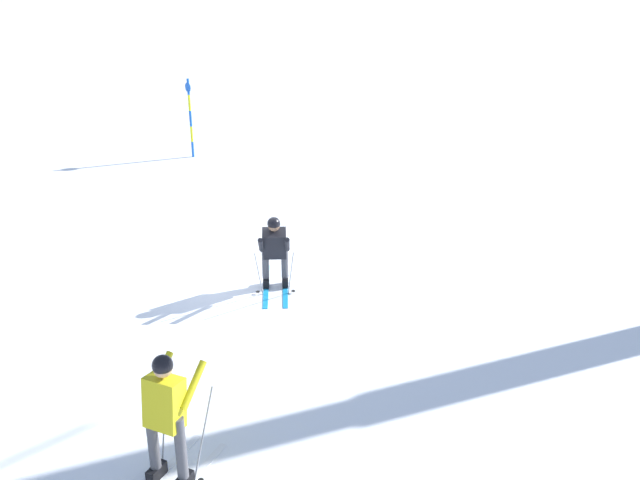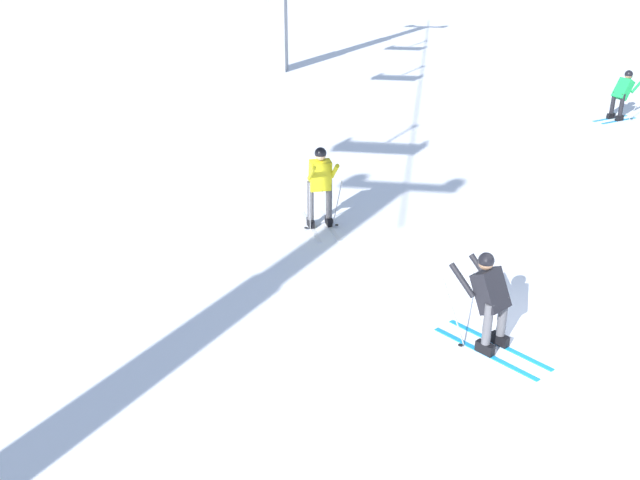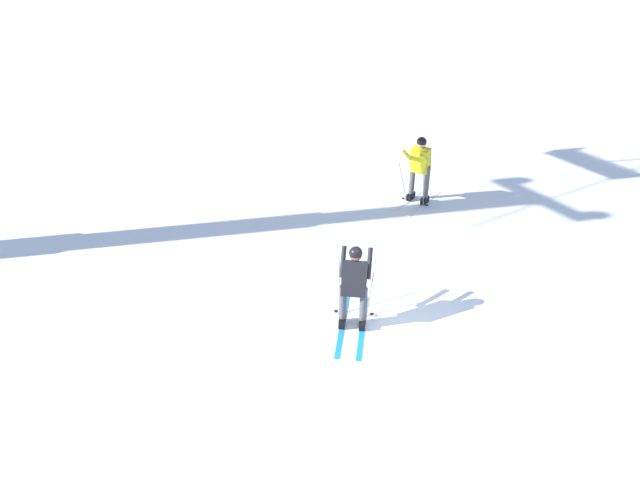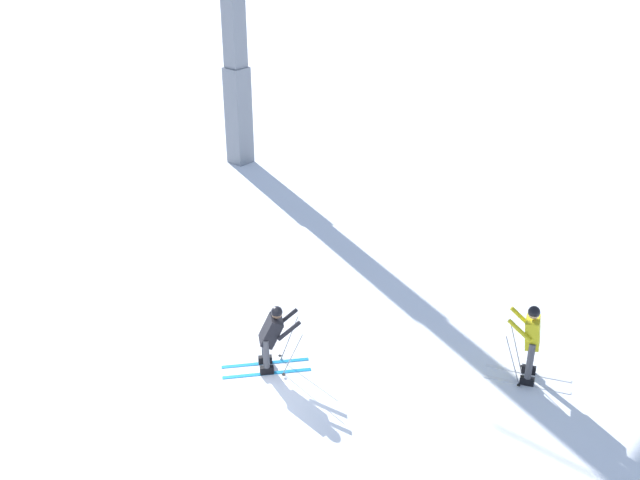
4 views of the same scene
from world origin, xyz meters
TOP-DOWN VIEW (x-y plane):
  - ground_plane at (0.00, 0.00)m, footprint 260.00×260.00m
  - skier_carving_main at (-0.15, 1.04)m, footprint 1.49×1.67m
  - skier_distant_uphill at (3.90, 4.11)m, footprint 1.74×1.09m
  - skier_distant_downhill at (14.13, -3.94)m, footprint 1.42×1.58m

SIDE VIEW (x-z plane):
  - ground_plane at x=0.00m, z-range 0.00..0.00m
  - skier_carving_main at x=-0.15m, z-range 0.04..1.61m
  - skier_distant_downhill at x=14.13m, z-range 0.06..1.73m
  - skier_distant_uphill at x=3.90m, z-range 0.12..1.84m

